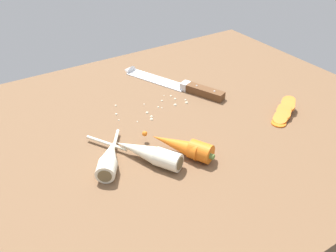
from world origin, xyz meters
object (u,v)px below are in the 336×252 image
parsnip_front (109,158)px  parsnip_mid_left (147,153)px  carrot_slice_stack (284,112)px  whole_carrot (182,146)px  chefs_knife (169,82)px

parsnip_front → parsnip_mid_left: size_ratio=0.72×
carrot_slice_stack → parsnip_mid_left: bearing=175.4°
whole_carrot → carrot_slice_stack: 30.53cm
chefs_knife → whole_carrot: bearing=-117.7°
parsnip_mid_left → carrot_slice_stack: bearing=-4.6°
chefs_knife → parsnip_front: size_ratio=2.12×
chefs_knife → whole_carrot: (-15.70, -29.87, 1.45)cm
whole_carrot → parsnip_front: whole_carrot is taller
carrot_slice_stack → parsnip_front: bearing=172.9°
whole_carrot → parsnip_mid_left: 7.79cm
parsnip_front → parsnip_mid_left: bearing=-19.3°
parsnip_front → whole_carrot: bearing=-18.1°
whole_carrot → parsnip_front: (-14.95, 4.90, -0.12)cm
whole_carrot → parsnip_front: 15.73cm
parsnip_front → parsnip_mid_left: (7.50, -2.63, -0.00)cm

